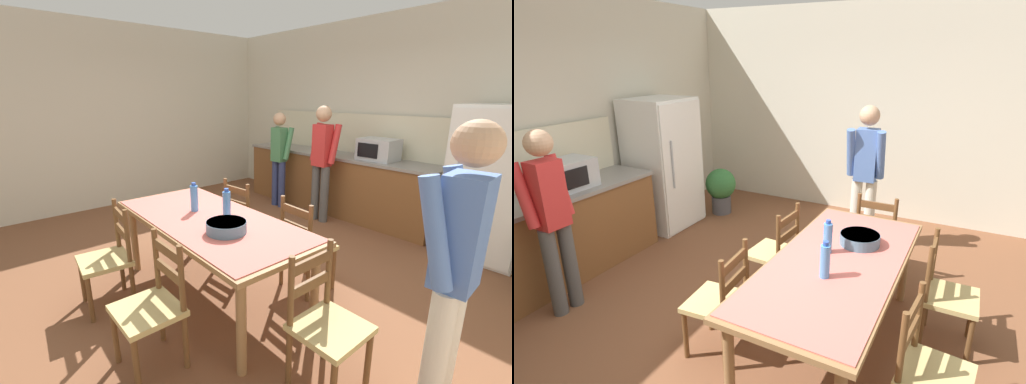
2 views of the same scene
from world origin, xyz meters
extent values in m
plane|color=brown|center=(0.00, 0.00, 0.00)|extent=(8.32, 8.32, 0.00)
cube|color=beige|center=(0.00, 2.66, 1.45)|extent=(6.52, 0.12, 2.90)
cube|color=beige|center=(3.26, 0.00, 1.45)|extent=(0.12, 5.20, 2.90)
cube|color=white|center=(1.51, 2.20, 0.85)|extent=(0.79, 0.68, 1.71)
cube|color=white|center=(1.51, 1.85, 0.85)|extent=(0.76, 0.02, 1.64)
cylinder|color=#A5AAB2|center=(1.27, 1.83, 0.94)|extent=(0.02, 0.02, 0.60)
cube|color=#B2B7BC|center=(0.11, 2.21, 1.07)|extent=(0.50, 0.38, 0.30)
cube|color=black|center=(0.06, 2.01, 1.07)|extent=(0.30, 0.01, 0.19)
cylinder|color=olive|center=(1.09, -1.02, 0.36)|extent=(0.07, 0.07, 0.72)
cylinder|color=olive|center=(-0.73, -0.26, 0.36)|extent=(0.07, 0.07, 0.72)
cylinder|color=olive|center=(1.10, -0.30, 0.36)|extent=(0.07, 0.07, 0.72)
cube|color=olive|center=(0.18, -0.64, 0.74)|extent=(2.05, 0.96, 0.04)
cube|color=#D1665B|center=(0.18, -0.64, 0.76)|extent=(1.97, 0.92, 0.01)
cylinder|color=#4C8ED6|center=(-0.08, -0.63, 0.88)|extent=(0.07, 0.07, 0.24)
cylinder|color=#2D51B2|center=(-0.08, -0.63, 1.02)|extent=(0.04, 0.04, 0.03)
cylinder|color=#4C8ED6|center=(0.28, -0.53, 0.88)|extent=(0.07, 0.07, 0.24)
cylinder|color=#2D51B2|center=(0.28, -0.53, 1.02)|extent=(0.04, 0.04, 0.03)
cylinder|color=slate|center=(0.53, -0.72, 0.81)|extent=(0.32, 0.32, 0.09)
cylinder|color=slate|center=(0.53, -0.72, 0.84)|extent=(0.31, 0.31, 0.02)
cylinder|color=brown|center=(0.84, 0.30, 0.21)|extent=(0.04, 0.04, 0.41)
cylinder|color=brown|center=(0.48, 0.32, 0.21)|extent=(0.04, 0.04, 0.41)
cylinder|color=brown|center=(0.82, -0.04, 0.21)|extent=(0.04, 0.04, 0.41)
cylinder|color=brown|center=(0.46, -0.02, 0.21)|extent=(0.04, 0.04, 0.41)
cube|color=tan|center=(0.65, 0.14, 0.43)|extent=(0.45, 0.43, 0.04)
cylinder|color=brown|center=(0.82, -0.04, 0.68)|extent=(0.04, 0.04, 0.46)
cylinder|color=brown|center=(0.46, -0.02, 0.68)|extent=(0.04, 0.04, 0.46)
cube|color=brown|center=(0.64, -0.03, 0.81)|extent=(0.36, 0.05, 0.07)
cube|color=brown|center=(0.64, -0.03, 0.66)|extent=(0.36, 0.05, 0.07)
cylinder|color=brown|center=(-0.10, 0.34, 0.21)|extent=(0.04, 0.04, 0.41)
cylinder|color=brown|center=(-0.46, 0.31, 0.21)|extent=(0.04, 0.04, 0.41)
cylinder|color=brown|center=(-0.07, 0.00, 0.21)|extent=(0.04, 0.04, 0.41)
cylinder|color=brown|center=(-0.43, -0.03, 0.21)|extent=(0.04, 0.04, 0.41)
cube|color=tan|center=(-0.27, 0.16, 0.43)|extent=(0.45, 0.43, 0.04)
cylinder|color=brown|center=(-0.07, 0.00, 0.68)|extent=(0.04, 0.04, 0.46)
cylinder|color=brown|center=(-0.43, -0.03, 0.68)|extent=(0.04, 0.04, 0.46)
cube|color=brown|center=(-0.25, -0.01, 0.81)|extent=(0.36, 0.05, 0.07)
cube|color=brown|center=(-0.25, -0.01, 0.66)|extent=(0.36, 0.05, 0.07)
cylinder|color=brown|center=(-0.10, -1.27, 0.21)|extent=(0.04, 0.04, 0.41)
cube|color=tan|center=(-0.30, -1.42, 0.43)|extent=(0.46, 0.44, 0.04)
cylinder|color=brown|center=(-0.46, -1.23, 0.68)|extent=(0.04, 0.04, 0.46)
cylinder|color=brown|center=(-0.10, -1.27, 0.68)|extent=(0.04, 0.04, 0.46)
cube|color=brown|center=(-0.28, -1.25, 0.81)|extent=(0.36, 0.06, 0.07)
cube|color=brown|center=(-0.28, -1.25, 0.66)|extent=(0.36, 0.06, 0.07)
cylinder|color=brown|center=(1.69, -0.85, 0.21)|extent=(0.04, 0.04, 0.41)
cylinder|color=brown|center=(1.69, -0.49, 0.21)|extent=(0.04, 0.04, 0.41)
cylinder|color=brown|center=(1.35, -0.85, 0.21)|extent=(0.04, 0.04, 0.41)
cylinder|color=brown|center=(1.35, -0.49, 0.21)|extent=(0.04, 0.04, 0.41)
cube|color=tan|center=(1.52, -0.67, 0.43)|extent=(0.40, 0.42, 0.04)
cylinder|color=brown|center=(1.35, -0.85, 0.68)|extent=(0.04, 0.04, 0.46)
cylinder|color=brown|center=(1.35, -0.49, 0.68)|extent=(0.04, 0.04, 0.46)
cube|color=brown|center=(1.35, -0.67, 0.81)|extent=(0.02, 0.36, 0.07)
cube|color=brown|center=(1.35, -0.67, 0.66)|extent=(0.02, 0.36, 0.07)
cylinder|color=brown|center=(0.44, -1.61, 0.21)|extent=(0.04, 0.04, 0.41)
cylinder|color=brown|center=(0.80, -1.61, 0.21)|extent=(0.04, 0.04, 0.41)
cylinder|color=brown|center=(0.44, -1.27, 0.21)|extent=(0.04, 0.04, 0.41)
cylinder|color=brown|center=(0.80, -1.27, 0.21)|extent=(0.04, 0.04, 0.41)
cube|color=tan|center=(0.62, -1.44, 0.43)|extent=(0.42, 0.40, 0.04)
cylinder|color=brown|center=(0.44, -1.27, 0.68)|extent=(0.04, 0.04, 0.46)
cylinder|color=brown|center=(0.80, -1.27, 0.68)|extent=(0.04, 0.04, 0.46)
cube|color=brown|center=(0.62, -1.27, 0.81)|extent=(0.36, 0.02, 0.07)
cube|color=brown|center=(0.62, -1.27, 0.66)|extent=(0.36, 0.02, 0.07)
cylinder|color=#4C4C4C|center=(-0.54, 1.68, 0.41)|extent=(0.12, 0.12, 0.82)
cylinder|color=#4C4C4C|center=(-0.37, 1.68, 0.41)|extent=(0.12, 0.12, 0.82)
cube|color=red|center=(-0.45, 1.68, 1.11)|extent=(0.23, 0.19, 0.58)
sphere|color=tan|center=(-0.45, 1.68, 1.55)|extent=(0.22, 0.22, 0.22)
cylinder|color=red|center=(-0.62, 1.75, 1.14)|extent=(0.09, 0.22, 0.55)
cylinder|color=red|center=(-0.29, 1.75, 1.14)|extent=(0.09, 0.22, 0.55)
cylinder|color=silver|center=(2.05, -0.44, 0.42)|extent=(0.13, 0.13, 0.84)
cylinder|color=silver|center=(2.04, -0.28, 0.42)|extent=(0.13, 0.13, 0.84)
cube|color=#5175BC|center=(2.04, -0.36, 1.14)|extent=(0.20, 0.25, 0.60)
sphere|color=tan|center=(2.04, -0.36, 1.59)|extent=(0.22, 0.22, 0.22)
cylinder|color=#5175BC|center=(1.98, -0.53, 1.17)|extent=(0.23, 0.11, 0.57)
cylinder|color=#5175BC|center=(1.97, -0.20, 1.17)|extent=(0.23, 0.11, 0.57)
cylinder|color=#4C4C51|center=(2.19, 1.76, 0.13)|extent=(0.28, 0.28, 0.26)
sphere|color=#337038|center=(2.19, 1.76, 0.45)|extent=(0.44, 0.44, 0.44)
camera|label=1|loc=(2.57, -2.17, 1.81)|focal=24.00mm
camera|label=2|loc=(-2.40, -1.41, 2.21)|focal=28.00mm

